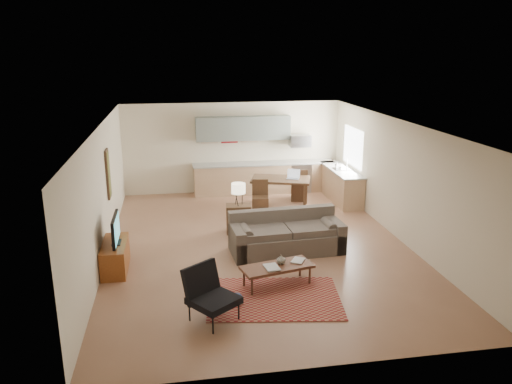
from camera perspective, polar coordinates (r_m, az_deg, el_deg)
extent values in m
plane|color=#8C6046|center=(11.18, 0.26, -6.10)|extent=(9.00, 9.00, 0.00)
plane|color=white|center=(10.46, 0.28, 7.73)|extent=(9.00, 9.00, 0.00)
plane|color=beige|center=(15.08, -2.68, 5.10)|extent=(6.50, 0.00, 6.50)
plane|color=beige|center=(6.62, 7.06, -9.74)|extent=(6.50, 0.00, 6.50)
plane|color=beige|center=(10.69, -17.16, -0.22)|extent=(0.00, 9.00, 9.00)
plane|color=beige|center=(11.72, 16.12, 1.27)|extent=(0.00, 9.00, 9.00)
cube|color=#A5A8AD|center=(15.33, 4.95, 1.80)|extent=(0.62, 0.62, 0.90)
cube|color=#A5A8AD|center=(15.12, 5.04, 5.86)|extent=(0.62, 0.40, 0.35)
cube|color=slate|center=(14.85, -1.47, 7.29)|extent=(2.80, 0.34, 0.70)
cube|color=white|center=(14.36, 11.01, 5.08)|extent=(0.02, 1.40, 1.05)
cube|color=maroon|center=(8.94, 2.12, -12.02)|extent=(2.49, 1.89, 0.02)
imported|color=maroon|center=(9.08, 1.06, -8.72)|extent=(0.34, 0.40, 0.03)
imported|color=navy|center=(9.46, 4.20, -7.72)|extent=(0.47, 0.48, 0.02)
imported|color=black|center=(9.28, 2.89, -7.67)|extent=(0.20, 0.20, 0.18)
imported|color=beige|center=(14.45, 9.25, 3.06)|extent=(0.11, 0.11, 0.19)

